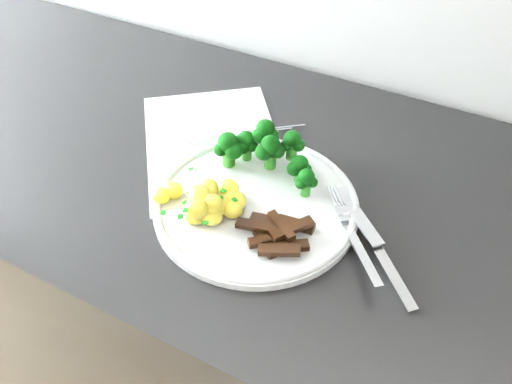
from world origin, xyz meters
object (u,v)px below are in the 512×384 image
Objects in this scene: plate at (256,203)px; beef_strips at (278,234)px; potatoes at (206,201)px; knife at (382,259)px; recipe_paper at (213,144)px; broccoli at (266,149)px; fork at (354,237)px; counter at (251,332)px.

beef_strips reaches higher than plate.
potatoes reaches higher than knife.
potatoes is at bearing -61.81° from recipe_paper.
beef_strips reaches higher than knife.
fork is at bearing -24.71° from broccoli.
plate is (0.05, -0.06, 0.48)m from counter.
broccoli is at bearing 155.29° from fork.
beef_strips is 0.14m from knife.
potatoes is at bearing -172.36° from knife.
potatoes is (0.08, -0.14, 0.03)m from recipe_paper.
plate is at bearing 41.76° from potatoes.
potatoes reaches higher than counter.
plate is 2.24× the size of potatoes.
beef_strips reaches higher than fork.
beef_strips is at bearing -39.51° from plate.
recipe_paper reaches higher than counter.
beef_strips is (0.11, -0.00, -0.01)m from potatoes.
fork is 0.05m from knife.
beef_strips reaches higher than recipe_paper.
beef_strips is at bearing -37.37° from recipe_paper.
broccoli reaches higher than potatoes.
plate is at bearing 140.49° from beef_strips.
fork reaches higher than recipe_paper.
knife is at bearing 13.94° from beef_strips.
recipe_paper is 0.30m from fork.
knife is at bearing -22.40° from broccoli.
broccoli is 0.23m from knife.
counter is 6.67× the size of recipe_paper.
beef_strips is (0.19, -0.14, 0.02)m from recipe_paper.
broccoli is 0.19m from fork.
counter is at bearing -21.42° from recipe_paper.
counter is at bearing -156.10° from broccoli.
beef_strips is (0.06, -0.05, 0.01)m from plate.
plate is at bearing -73.18° from broccoli.
counter is 0.48m from recipe_paper.
beef_strips reaches higher than counter.
plate is at bearing 178.06° from fork.
recipe_paper is 0.34m from knife.
broccoli is 1.26× the size of potatoes.
plate is 1.97× the size of fork.
potatoes is 0.25m from knife.
broccoli is at bearing -11.62° from recipe_paper.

